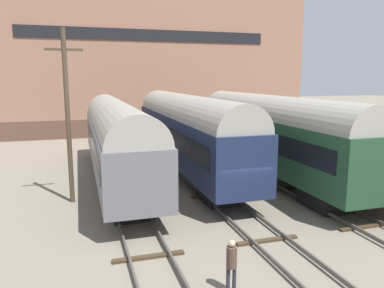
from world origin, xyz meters
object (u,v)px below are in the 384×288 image
(person_worker, at_px, (232,261))
(utility_pole, at_px, (68,115))
(train_car_grey, at_px, (116,136))
(train_car_green, at_px, (271,131))
(train_car_navy, at_px, (187,129))

(person_worker, height_order, utility_pole, utility_pole)
(train_car_grey, xyz_separation_m, utility_pole, (-2.67, -3.30, 1.69))
(train_car_green, relative_size, train_car_grey, 0.95)
(utility_pole, bearing_deg, train_car_grey, 50.97)
(person_worker, xyz_separation_m, utility_pole, (-4.66, 10.16, 3.56))
(train_car_navy, bearing_deg, train_car_green, -31.43)
(train_car_green, bearing_deg, person_worker, -123.31)
(train_car_green, bearing_deg, train_car_grey, 167.55)
(train_car_navy, distance_m, person_worker, 14.66)
(person_worker, bearing_deg, train_car_grey, 98.42)
(train_car_grey, height_order, train_car_navy, train_car_navy)
(train_car_navy, height_order, person_worker, train_car_navy)
(utility_pole, bearing_deg, person_worker, -65.34)
(train_car_grey, distance_m, train_car_navy, 4.80)
(train_car_green, height_order, utility_pole, utility_pole)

